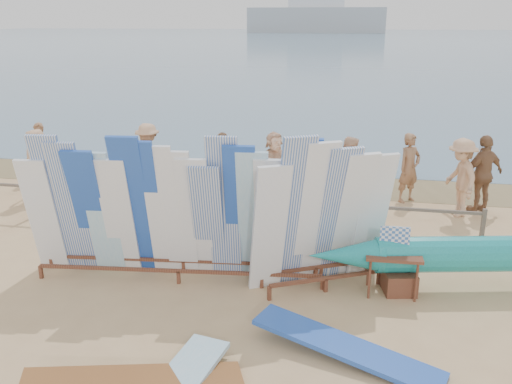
% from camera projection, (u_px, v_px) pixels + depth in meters
% --- Properties ---
extents(ground, '(160.00, 160.00, 0.00)m').
position_uv_depth(ground, '(143.00, 295.00, 9.22)').
color(ground, tan).
rests_on(ground, ground).
extents(ocean, '(320.00, 240.00, 0.02)m').
position_uv_depth(ocean, '(348.00, 39.00, 128.98)').
color(ocean, slate).
rests_on(ocean, ground).
extents(wet_sand_strip, '(40.00, 2.60, 0.01)m').
position_uv_depth(wet_sand_strip, '(236.00, 178.00, 15.96)').
color(wet_sand_strip, olive).
rests_on(wet_sand_strip, ground).
extents(distant_ship, '(45.00, 8.00, 14.00)m').
position_uv_depth(distant_ship, '(316.00, 16.00, 178.15)').
color(distant_ship, '#999EA3').
rests_on(distant_ship, ocean).
extents(fence, '(12.08, 0.08, 0.90)m').
position_uv_depth(fence, '(194.00, 203.00, 11.83)').
color(fence, '#695C4F').
rests_on(fence, ground).
extents(main_surfboard_rack, '(5.45, 1.25, 2.70)m').
position_uv_depth(main_surfboard_rack, '(179.00, 215.00, 9.44)').
color(main_surfboard_rack, brown).
rests_on(main_surfboard_rack, ground).
extents(side_surfboard_rack, '(2.44, 1.65, 2.79)m').
position_uv_depth(side_surfboard_rack, '(322.00, 220.00, 9.15)').
color(side_surfboard_rack, brown).
rests_on(side_surfboard_rack, ground).
extents(outrigger_canoe, '(6.87, 2.03, 0.98)m').
position_uv_depth(outrigger_canoe, '(510.00, 256.00, 9.23)').
color(outrigger_canoe, brown).
rests_on(outrigger_canoe, ground).
extents(vendor_table, '(0.94, 0.68, 1.22)m').
position_uv_depth(vendor_table, '(392.00, 272.00, 9.15)').
color(vendor_table, brown).
rests_on(vendor_table, ground).
extents(flat_board_d, '(2.73, 1.43, 0.32)m').
position_uv_depth(flat_board_d, '(345.00, 357.00, 7.51)').
color(flat_board_d, '#244FB5').
rests_on(flat_board_d, ground).
extents(beach_chair_left, '(0.66, 0.67, 0.81)m').
position_uv_depth(beach_chair_left, '(184.00, 202.00, 13.18)').
color(beach_chair_left, '#AE1412').
rests_on(beach_chair_left, ground).
extents(beach_chair_right, '(0.65, 0.66, 0.85)m').
position_uv_depth(beach_chair_right, '(266.00, 215.00, 12.27)').
color(beach_chair_right, '#AE1412').
rests_on(beach_chair_right, ground).
extents(stroller, '(0.82, 0.96, 1.11)m').
position_uv_depth(stroller, '(331.00, 204.00, 12.36)').
color(stroller, '#AE1412').
rests_on(stroller, ground).
extents(beachgoer_9, '(0.81, 1.29, 1.86)m').
position_uv_depth(beachgoer_9, '(460.00, 178.00, 12.69)').
color(beachgoer_9, tan).
rests_on(beachgoer_9, ground).
extents(beachgoer_4, '(1.17, 0.98, 1.86)m').
position_uv_depth(beachgoer_4, '(222.00, 169.00, 13.42)').
color(beachgoer_4, '#8C6042').
rests_on(beachgoer_4, ground).
extents(beachgoer_3, '(1.21, 0.57, 1.82)m').
position_uv_depth(beachgoer_3, '(149.00, 157.00, 14.71)').
color(beachgoer_3, tan).
rests_on(beachgoer_3, ground).
extents(beachgoer_5, '(1.41, 1.48, 1.67)m').
position_uv_depth(beachgoer_5, '(274.00, 163.00, 14.38)').
color(beachgoer_5, beige).
rests_on(beachgoer_5, ground).
extents(beachgoer_0, '(0.97, 0.63, 1.84)m').
position_uv_depth(beachgoer_0, '(38.00, 165.00, 13.85)').
color(beachgoer_0, tan).
rests_on(beachgoer_0, ground).
extents(beachgoer_8, '(0.95, 0.64, 1.80)m').
position_uv_depth(beachgoer_8, '(348.00, 173.00, 13.21)').
color(beachgoer_8, beige).
rests_on(beachgoer_8, ground).
extents(beachgoer_7, '(0.72, 0.68, 1.77)m').
position_uv_depth(beachgoer_7, '(409.00, 168.00, 13.69)').
color(beachgoer_7, '#8C6042').
rests_on(beachgoer_7, ground).
extents(beachgoer_10, '(1.19, 1.01, 1.89)m').
position_uv_depth(beachgoer_10, '(483.00, 174.00, 12.92)').
color(beachgoer_10, '#8C6042').
rests_on(beachgoer_10, ground).
extents(beachgoer_1, '(0.66, 0.43, 1.68)m').
position_uv_depth(beachgoer_1, '(41.00, 152.00, 15.53)').
color(beachgoer_1, '#8C6042').
rests_on(beachgoer_1, ground).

